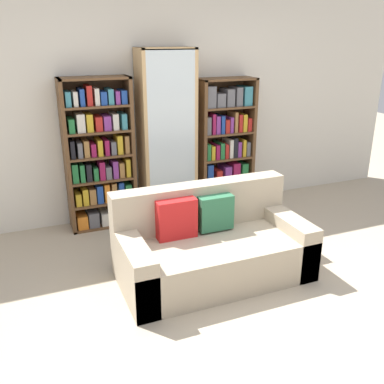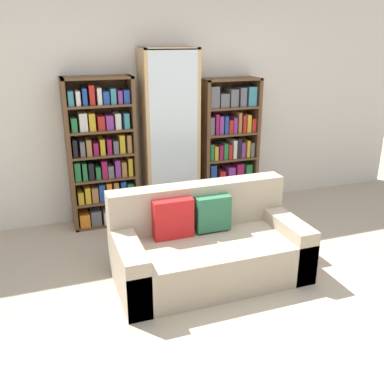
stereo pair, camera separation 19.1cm
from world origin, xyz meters
name	(u,v)px [view 1 (the left image)]	position (x,y,z in m)	size (l,w,h in m)	color
ground_plane	(263,309)	(0.00, 0.00, 0.00)	(16.00, 16.00, 0.00)	tan
wall_back	(165,102)	(0.00, 2.37, 1.35)	(6.62, 0.06, 2.70)	silver
couch	(211,247)	(-0.16, 0.66, 0.28)	(1.70, 0.85, 0.81)	tan
bookshelf_left	(99,158)	(-0.85, 2.16, 0.81)	(0.75, 0.32, 1.69)	brown
display_cabinet	(167,136)	(-0.06, 2.15, 0.99)	(0.63, 0.36, 1.97)	tan
bookshelf_right	(225,146)	(0.71, 2.16, 0.79)	(0.70, 0.32, 1.62)	brown
wine_bottle	(222,225)	(0.28, 1.33, 0.14)	(0.09, 0.09, 0.35)	#192333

